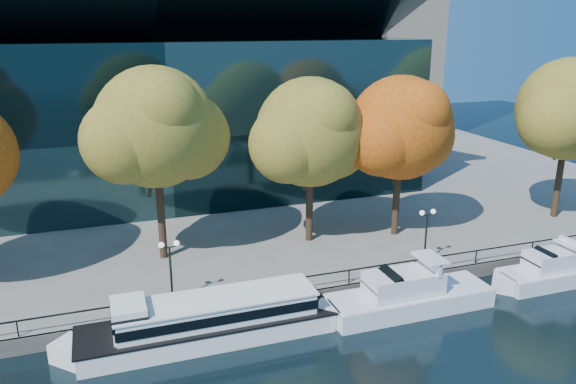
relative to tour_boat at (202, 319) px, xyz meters
name	(u,v)px	position (x,y,z in m)	size (l,w,h in m)	color
ground	(294,335)	(5.18, -1.26, -1.29)	(160.00, 160.00, 0.00)	black
promenade	(190,174)	(5.18, 35.11, -0.79)	(90.00, 67.08, 1.00)	slate
railing	(277,281)	(5.18, 1.99, 0.64)	(88.20, 0.08, 0.99)	black
convention_building	(154,113)	(1.18, 30.52, 7.21)	(50.00, 24.57, 21.43)	black
tour_boat	(202,319)	(0.00, 0.00, 0.00)	(16.05, 3.58, 3.04)	white
cruiser_near	(403,295)	(12.66, -0.82, -0.22)	(11.90, 3.06, 3.45)	white
cruiser_far	(551,270)	(24.43, -0.79, -0.31)	(9.46, 2.62, 3.09)	white
tree_2	(158,130)	(-0.67, 10.36, 9.19)	(10.53, 8.63, 13.89)	black
tree_3	(313,135)	(10.67, 10.04, 8.19)	(10.34, 8.48, 12.80)	black
tree_4	(403,130)	(17.75, 9.01, 8.28)	(10.12, 8.29, 12.79)	black
tree_5	(571,111)	(33.32, 8.13, 9.07)	(10.79, 8.85, 13.87)	black
lamp_1	(170,257)	(-1.22, 3.24, 2.69)	(1.26, 0.36, 4.03)	black
lamp_2	(427,224)	(16.70, 3.24, 2.69)	(1.26, 0.36, 4.03)	black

